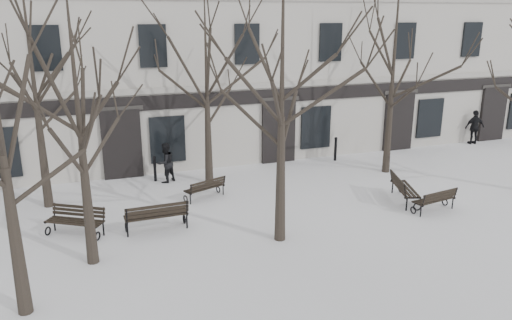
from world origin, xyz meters
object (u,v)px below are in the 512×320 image
tree_2 (283,49)px  bench_3 (76,220)px  bench_1 (157,215)px  bench_2 (435,199)px  bench_5 (403,188)px  tree_1 (76,88)px  bench_4 (205,188)px

tree_2 → bench_3: 8.20m
tree_2 → bench_1: tree_2 is taller
bench_2 → bench_5: bearing=-79.1°
tree_1 → tree_2: tree_2 is taller
tree_2 → bench_2: tree_2 is taller
bench_4 → bench_1: bearing=25.3°
tree_2 → bench_1: size_ratio=4.58×
tree_1 → bench_5: tree_1 is taller
bench_3 → bench_5: 11.36m
bench_3 → bench_1: bearing=18.7°
tree_2 → bench_3: (-5.84, 2.46, -5.21)m
bench_3 → tree_2: bearing=9.3°
tree_2 → bench_4: size_ratio=5.49×
bench_2 → bench_3: size_ratio=0.93×
bench_2 → bench_5: size_ratio=0.86×
bench_4 → bench_5: bearing=136.4°
tree_1 → bench_3: tree_1 is taller
bench_1 → tree_2: bearing=150.1°
tree_2 → bench_5: 7.68m
tree_2 → tree_1: bearing=175.8°
bench_5 → bench_4: bearing=87.2°
tree_2 → bench_3: size_ratio=4.95×
bench_2 → bench_3: 11.97m
bench_2 → bench_1: bearing=-19.3°
bench_2 → bench_3: bench_3 is taller
bench_1 → bench_5: 8.92m
bench_3 → bench_5: (11.32, -1.00, 0.03)m
bench_2 → bench_4: bench_2 is taller
bench_5 → tree_2: bearing=124.2°
bench_4 → bench_5: 7.28m
tree_2 → bench_2: (5.93, 0.24, -5.25)m
tree_1 → bench_2: size_ratio=4.50×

